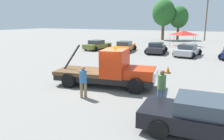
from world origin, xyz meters
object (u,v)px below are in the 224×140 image
Objects in this scene: tow_truck at (111,71)px; tree_center at (179,17)px; foreground_car at (213,119)px; parked_car_charcoal at (156,48)px; person_near_truck at (162,85)px; utility_pole at (207,15)px; parked_car_orange at (125,46)px; person_at_hood at (83,80)px; traffic_cone at (168,70)px; parked_car_olive at (97,45)px; canopy_tent_red at (183,33)px; tree_left at (164,13)px; parked_car_silver at (188,50)px.

tree_center is (-2.28, 36.40, 3.70)m from tow_truck.
foreground_car is 1.11× the size of parked_car_charcoal.
person_near_truck is 0.19× the size of utility_pole.
parked_car_orange is at bearing -111.49° from utility_pole.
person_near_truck is 1.03× the size of person_at_hood.
tree_center is at bearing -4.77° from parked_car_charcoal.
parked_car_charcoal is at bearing 85.06° from tow_truck.
parked_car_olive is at bearing 140.61° from traffic_cone.
person_near_truck is 0.50× the size of canopy_tent_red.
tree_left is (-5.58, 9.80, 3.44)m from canopy_tent_red.
tree_center is at bearing -15.75° from parked_car_orange.
tree_left is 3.38m from tree_center.
parked_car_silver is 22.85m from tree_center.
parked_car_orange reaches higher than traffic_cone.
parked_car_olive is at bearing -108.36° from tree_center.
parked_car_charcoal is 0.57× the size of tree_left.
person_at_hood is 0.48× the size of canopy_tent_red.
utility_pole reaches higher than foreground_car.
person_near_truck is 0.25× the size of tree_center.
parked_car_silver is 10.71m from canopy_tent_red.
traffic_cone is at bearing 55.09° from tow_truck.
tree_center is at bearing 20.34° from parked_car_silver.
traffic_cone is 0.06× the size of utility_pole.
utility_pole reaches higher than parked_car_orange.
tree_center is 32.01m from traffic_cone.
parked_car_orange is 20.32m from tree_left.
parked_car_orange is at bearing 117.74° from foreground_car.
person_near_truck is (-2.29, 1.96, 0.36)m from foreground_car.
tree_center is at bearing 178.06° from utility_pole.
canopy_tent_red is (-5.30, 28.62, 1.43)m from foreground_car.
parked_car_orange is at bearing -90.83° from tree_left.
tow_truck is 15.18m from parked_car_charcoal.
canopy_tent_red is 0.42× the size of tree_left.
parked_car_charcoal is at bearing -79.11° from parked_car_olive.
person_near_truck is at bearing -36.38° from tow_truck.
parked_car_orange is at bearing 100.30° from tow_truck.
traffic_cone is at bearing -75.86° from tree_left.
utility_pole is at bearing 77.52° from canopy_tent_red.
tree_center is at bearing 32.22° from tree_left.
traffic_cone is at bearing -11.30° from person_near_truck.
tree_left reaches higher than canopy_tent_red.
tree_center is (3.06, 21.47, 4.03)m from parked_car_orange.
parked_car_orange is 0.54× the size of utility_pole.
tree_center is (-8.11, 40.16, 4.02)m from foreground_car.
tree_left is (0.29, 19.72, 4.88)m from parked_car_orange.
foreground_car and parked_car_charcoal have the same top height.
parked_car_silver is at bearing -17.44° from person_near_truck.
tow_truck reaches higher than traffic_cone.
person_near_truck is 37.73m from tree_left.
person_near_truck is at bearing -133.41° from parked_car_olive.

